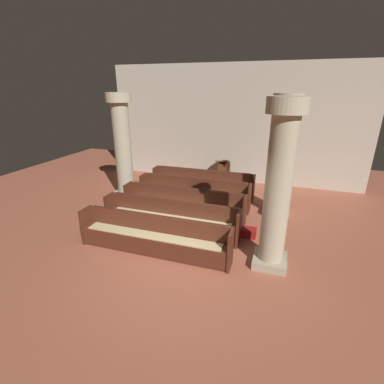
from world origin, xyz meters
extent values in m
plane|color=#AD5B42|center=(0.00, 0.00, 0.00)|extent=(19.20, 19.20, 0.00)
cube|color=beige|center=(0.00, 6.08, 2.25)|extent=(10.00, 0.16, 4.50)
cube|color=#562819|center=(-0.61, 4.04, 0.44)|extent=(3.52, 0.38, 0.05)
cube|color=#562819|center=(-0.61, 4.20, 0.67)|extent=(3.52, 0.04, 0.43)
cube|color=#492215|center=(-0.61, 4.25, 0.87)|extent=(3.38, 0.06, 0.02)
cube|color=#4E2416|center=(-2.40, 4.04, 0.44)|extent=(0.06, 0.44, 0.88)
cube|color=#4E2416|center=(1.18, 4.04, 0.44)|extent=(0.06, 0.44, 0.88)
cube|color=#522618|center=(-0.61, 3.86, 0.22)|extent=(3.52, 0.03, 0.39)
cube|color=#D1BC84|center=(-0.61, 4.02, 0.47)|extent=(3.24, 0.32, 0.03)
cube|color=#562819|center=(-0.61, 3.04, 0.44)|extent=(3.52, 0.38, 0.05)
cube|color=#562819|center=(-0.61, 3.21, 0.67)|extent=(3.52, 0.04, 0.43)
cube|color=#492215|center=(-0.61, 3.26, 0.87)|extent=(3.38, 0.06, 0.02)
cube|color=#4E2416|center=(-2.40, 3.04, 0.44)|extent=(0.06, 0.44, 0.88)
cube|color=#4E2416|center=(1.18, 3.04, 0.44)|extent=(0.06, 0.44, 0.88)
cube|color=#522618|center=(-0.61, 2.87, 0.22)|extent=(3.52, 0.03, 0.39)
cube|color=#D1BC84|center=(-0.61, 3.02, 0.47)|extent=(3.24, 0.32, 0.03)
cube|color=#562819|center=(-0.61, 2.05, 0.44)|extent=(3.52, 0.38, 0.05)
cube|color=#562819|center=(-0.61, 2.22, 0.67)|extent=(3.52, 0.04, 0.43)
cube|color=#492215|center=(-0.61, 2.27, 0.87)|extent=(3.38, 0.06, 0.02)
cube|color=#4E2416|center=(-2.40, 2.05, 0.44)|extent=(0.06, 0.44, 0.88)
cube|color=#4E2416|center=(1.18, 2.05, 0.44)|extent=(0.06, 0.44, 0.88)
cube|color=#522618|center=(-0.61, 1.88, 0.22)|extent=(3.52, 0.03, 0.39)
cube|color=#D1BC84|center=(-0.61, 2.03, 0.47)|extent=(3.24, 0.32, 0.03)
cube|color=#562819|center=(-0.61, 1.06, 0.44)|extent=(3.52, 0.38, 0.05)
cube|color=#562819|center=(-0.61, 1.23, 0.67)|extent=(3.52, 0.04, 0.43)
cube|color=#492215|center=(-0.61, 1.27, 0.87)|extent=(3.38, 0.06, 0.02)
cube|color=#4E2416|center=(-2.40, 1.06, 0.44)|extent=(0.06, 0.44, 0.88)
cube|color=#4E2416|center=(1.18, 1.06, 0.44)|extent=(0.06, 0.44, 0.88)
cube|color=#522618|center=(-0.61, 0.88, 0.22)|extent=(3.52, 0.03, 0.39)
cube|color=#D1BC84|center=(-0.61, 1.04, 0.47)|extent=(3.24, 0.32, 0.03)
cube|color=#562819|center=(-0.61, 0.07, 0.44)|extent=(3.52, 0.38, 0.05)
cube|color=#562819|center=(-0.61, 0.23, 0.67)|extent=(3.52, 0.04, 0.43)
cube|color=#492215|center=(-0.61, 0.28, 0.87)|extent=(3.38, 0.06, 0.02)
cube|color=#4E2416|center=(-2.40, 0.07, 0.44)|extent=(0.06, 0.44, 0.88)
cube|color=#4E2416|center=(1.18, 0.07, 0.44)|extent=(0.06, 0.44, 0.88)
cube|color=#522618|center=(-0.61, -0.11, 0.22)|extent=(3.52, 0.03, 0.39)
cube|color=#D1BC84|center=(-0.61, 0.05, 0.47)|extent=(3.24, 0.32, 0.03)
cube|color=tan|center=(1.98, 3.32, 0.09)|extent=(0.76, 0.76, 0.18)
cylinder|color=#BCB293|center=(1.98, 3.32, 1.68)|extent=(0.56, 0.56, 3.01)
cylinder|color=beige|center=(1.98, 3.32, 3.34)|extent=(0.82, 0.82, 0.30)
cube|color=tan|center=(-3.15, 3.14, 0.09)|extent=(0.76, 0.76, 0.18)
cylinder|color=#BCB293|center=(-3.15, 3.14, 1.68)|extent=(0.56, 0.56, 3.01)
cylinder|color=beige|center=(-3.15, 3.14, 3.34)|extent=(0.82, 0.82, 0.30)
cube|color=tan|center=(1.98, 0.48, 0.09)|extent=(0.71, 0.71, 0.18)
cylinder|color=#BCB293|center=(1.98, 0.48, 1.68)|extent=(0.52, 0.52, 3.01)
cylinder|color=beige|center=(1.98, 0.48, 3.34)|extent=(0.76, 0.76, 0.30)
cube|color=brown|center=(-0.12, 5.07, 0.03)|extent=(0.45, 0.45, 0.06)
cube|color=brown|center=(-0.12, 5.07, 0.47)|extent=(0.28, 0.28, 0.95)
cube|color=brown|center=(-0.12, 5.07, 1.01)|extent=(0.48, 0.35, 0.15)
cube|color=black|center=(-0.05, 2.26, 0.90)|extent=(0.14, 0.19, 0.03)
cube|color=maroon|center=(1.38, 1.55, 0.11)|extent=(0.38, 0.30, 0.22)
camera|label=1|loc=(2.00, -4.92, 3.62)|focal=25.95mm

